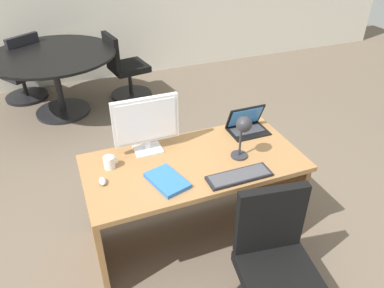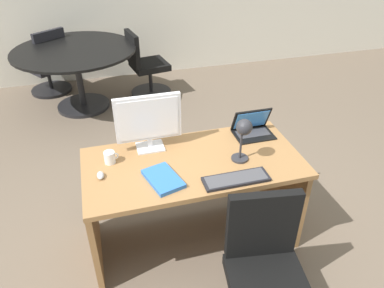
{
  "view_description": "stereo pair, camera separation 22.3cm",
  "coord_description": "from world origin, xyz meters",
  "views": [
    {
      "loc": [
        -0.79,
        -1.96,
        2.28
      ],
      "look_at": [
        0.0,
        0.04,
        0.87
      ],
      "focal_mm": 34.59,
      "sensor_mm": 36.0,
      "label": 1
    },
    {
      "loc": [
        -0.58,
        -2.03,
        2.28
      ],
      "look_at": [
        0.0,
        0.04,
        0.87
      ],
      "focal_mm": 34.59,
      "sensor_mm": 36.0,
      "label": 2
    }
  ],
  "objects": [
    {
      "name": "monitor",
      "position": [
        -0.26,
        0.25,
        0.99
      ],
      "size": [
        0.47,
        0.16,
        0.42
      ],
      "color": "silver",
      "rests_on": "desk"
    },
    {
      "name": "mouse",
      "position": [
        -0.64,
        -0.01,
        0.77
      ],
      "size": [
        0.05,
        0.08,
        0.04
      ],
      "color": "#B7BABF",
      "rests_on": "desk"
    },
    {
      "name": "desk_lamp",
      "position": [
        0.32,
        -0.09,
        0.99
      ],
      "size": [
        0.12,
        0.14,
        0.34
      ],
      "color": "#2D2D33",
      "rests_on": "desk"
    },
    {
      "name": "meeting_chair_far",
      "position": [
        0.1,
        2.74,
        0.37
      ],
      "size": [
        0.56,
        0.56,
        0.89
      ],
      "color": "black",
      "rests_on": "ground"
    },
    {
      "name": "book",
      "position": [
        -0.25,
        -0.16,
        0.77
      ],
      "size": [
        0.26,
        0.33,
        0.03
      ],
      "color": "blue",
      "rests_on": "desk"
    },
    {
      "name": "laptop",
      "position": [
        0.55,
        0.25,
        0.82
      ],
      "size": [
        0.3,
        0.23,
        0.2
      ],
      "color": "black",
      "rests_on": "desk"
    },
    {
      "name": "coffee_mug",
      "position": [
        -0.56,
        0.14,
        0.8
      ],
      "size": [
        0.1,
        0.08,
        0.09
      ],
      "color": "white",
      "rests_on": "desk"
    },
    {
      "name": "desk",
      "position": [
        0.0,
        0.05,
        0.53
      ],
      "size": [
        1.54,
        0.76,
        0.75
      ],
      "color": "#9E7042",
      "rests_on": "ground"
    },
    {
      "name": "keyboard",
      "position": [
        0.21,
        -0.28,
        0.76
      ],
      "size": [
        0.44,
        0.14,
        0.02
      ],
      "color": "black",
      "rests_on": "desk"
    },
    {
      "name": "meeting_chair_near",
      "position": [
        -1.18,
        3.17,
        0.35
      ],
      "size": [
        0.64,
        0.65,
        0.91
      ],
      "color": "black",
      "rests_on": "ground"
    },
    {
      "name": "office_chair",
      "position": [
        0.24,
        -0.77,
        0.35
      ],
      "size": [
        0.56,
        0.56,
        0.9
      ],
      "color": "black",
      "rests_on": "ground"
    },
    {
      "name": "meeting_table",
      "position": [
        -0.78,
        2.59,
        0.6
      ],
      "size": [
        1.5,
        1.5,
        0.79
      ],
      "color": "black",
      "rests_on": "ground"
    },
    {
      "name": "ground",
      "position": [
        0.0,
        1.5,
        0.0
      ],
      "size": [
        12.0,
        12.0,
        0.0
      ],
      "primitive_type": "plane",
      "color": "#6B5B4C"
    }
  ]
}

